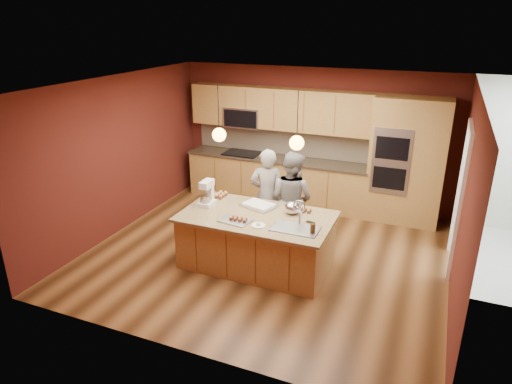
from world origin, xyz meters
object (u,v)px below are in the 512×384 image
at_px(stand_mixer, 207,195).
at_px(mixing_bowl, 292,208).
at_px(person_left, 267,195).
at_px(island, 257,240).
at_px(person_right, 291,199).

distance_m(stand_mixer, mixing_bowl, 1.35).
height_order(person_left, mixing_bowl, person_left).
xyz_separation_m(island, stand_mixer, (-0.88, 0.08, 0.58)).
height_order(person_right, mixing_bowl, person_right).
relative_size(person_left, stand_mixer, 4.02).
height_order(person_left, person_right, same).
distance_m(island, person_left, 0.98).
bearing_deg(island, person_right, 75.23).
xyz_separation_m(island, person_right, (0.23, 0.89, 0.37)).
xyz_separation_m(person_left, mixing_bowl, (0.64, -0.62, 0.12)).
relative_size(island, stand_mixer, 5.67).
bearing_deg(person_right, mixing_bowl, 126.11).
xyz_separation_m(person_left, stand_mixer, (-0.69, -0.81, 0.20)).
relative_size(island, mixing_bowl, 9.59).
bearing_deg(mixing_bowl, stand_mixer, -172.04).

